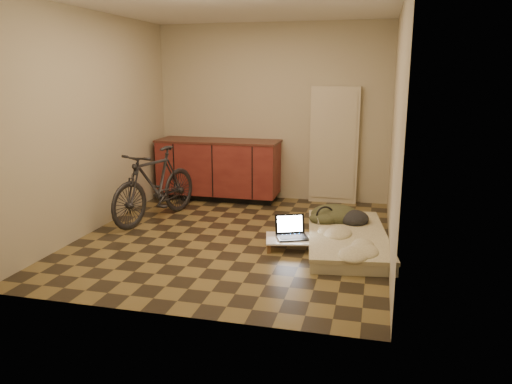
% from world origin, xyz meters
% --- Properties ---
extents(room_shell, '(3.50, 4.00, 2.60)m').
position_xyz_m(room_shell, '(0.00, 0.00, 1.30)').
color(room_shell, brown).
rests_on(room_shell, ground).
extents(cabinets, '(1.84, 0.62, 0.91)m').
position_xyz_m(cabinets, '(-0.75, 1.70, 0.47)').
color(cabinets, black).
rests_on(cabinets, ground).
extents(appliance_panel, '(0.70, 0.10, 1.70)m').
position_xyz_m(appliance_panel, '(0.95, 1.94, 0.85)').
color(appliance_panel, beige).
rests_on(appliance_panel, ground).
extents(bicycle, '(0.89, 1.68, 1.04)m').
position_xyz_m(bicycle, '(-1.20, 0.43, 0.52)').
color(bicycle, black).
rests_on(bicycle, ground).
extents(futon, '(1.09, 1.88, 0.15)m').
position_xyz_m(futon, '(1.30, 0.03, 0.08)').
color(futon, '#BFB999').
rests_on(futon, ground).
extents(clothing_pile, '(0.69, 0.60, 0.25)m').
position_xyz_m(clothing_pile, '(1.17, 0.51, 0.28)').
color(clothing_pile, '#353821').
rests_on(clothing_pile, futon).
extents(headphones, '(0.35, 0.34, 0.17)m').
position_xyz_m(headphones, '(1.02, 0.35, 0.24)').
color(headphones, black).
rests_on(headphones, futon).
extents(lap_desk, '(0.75, 0.57, 0.11)m').
position_xyz_m(lap_desk, '(0.76, -0.18, 0.10)').
color(lap_desk, brown).
rests_on(lap_desk, ground).
extents(laptop, '(0.42, 0.40, 0.23)m').
position_xyz_m(laptop, '(0.70, -0.16, 0.16)').
color(laptop, black).
rests_on(laptop, lap_desk).
extents(mouse, '(0.06, 0.10, 0.03)m').
position_xyz_m(mouse, '(0.98, -0.22, 0.13)').
color(mouse, white).
rests_on(mouse, lap_desk).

